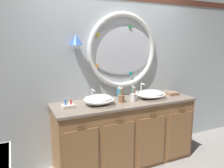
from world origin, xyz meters
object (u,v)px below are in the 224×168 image
object	(u,v)px
toiletry_basket	(68,106)
sink_basin_right	(151,94)
toothbrush_holder_right	(133,97)
toothbrush_holder_left	(121,98)
soap_dispenser	(119,93)
folded_hand_towel	(172,94)
sink_basin_left	(99,100)

from	to	relation	value
toiletry_basket	sink_basin_right	bearing A→B (deg)	-1.05
toothbrush_holder_right	toiletry_basket	world-z (taller)	toothbrush_holder_right
toothbrush_holder_left	soap_dispenser	xyz separation A→B (m)	(0.09, 0.23, 0.02)
toothbrush_holder_right	toiletry_basket	bearing A→B (deg)	176.29
toothbrush_holder_left	folded_hand_towel	size ratio (longest dim) A/B	1.17
toothbrush_holder_left	toothbrush_holder_right	xyz separation A→B (m)	(0.17, -0.02, 0.00)
soap_dispenser	folded_hand_towel	bearing A→B (deg)	-14.02
sink_basin_left	sink_basin_right	world-z (taller)	sink_basin_left
toiletry_basket	folded_hand_towel	bearing A→B (deg)	-0.17
toothbrush_holder_right	soap_dispenser	world-z (taller)	toothbrush_holder_right
sink_basin_right	soap_dispenser	distance (m)	0.45
folded_hand_towel	toiletry_basket	world-z (taller)	toiletry_basket
soap_dispenser	sink_basin_right	bearing A→B (deg)	-28.84
toothbrush_holder_right	toiletry_basket	distance (m)	0.88
soap_dispenser	folded_hand_towel	xyz separation A→B (m)	(0.80, -0.20, -0.05)
toiletry_basket	sink_basin_left	bearing A→B (deg)	-3.16
sink_basin_right	toothbrush_holder_left	xyz separation A→B (m)	(-0.48, -0.02, -0.00)
soap_dispenser	toothbrush_holder_left	bearing A→B (deg)	-110.26
sink_basin_right	sink_basin_left	bearing A→B (deg)	-180.00
toothbrush_holder_left	toiletry_basket	size ratio (longest dim) A/B	1.38
sink_basin_right	toothbrush_holder_right	distance (m)	0.31
sink_basin_right	toothbrush_holder_right	size ratio (longest dim) A/B	1.91
toothbrush_holder_left	folded_hand_towel	world-z (taller)	toothbrush_holder_left
toothbrush_holder_right	folded_hand_towel	world-z (taller)	toothbrush_holder_right
toothbrush_holder_left	toothbrush_holder_right	size ratio (longest dim) A/B	0.94
toothbrush_holder_right	toiletry_basket	xyz separation A→B (m)	(-0.88, 0.06, -0.03)
soap_dispenser	toiletry_basket	xyz separation A→B (m)	(-0.79, -0.19, -0.05)
soap_dispenser	folded_hand_towel	size ratio (longest dim) A/B	0.93
soap_dispenser	toothbrush_holder_right	bearing A→B (deg)	-70.82
toothbrush_holder_right	soap_dispenser	size ratio (longest dim) A/B	1.34
soap_dispenser	toiletry_basket	distance (m)	0.82
sink_basin_left	toothbrush_holder_right	xyz separation A→B (m)	(0.49, -0.04, -0.01)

